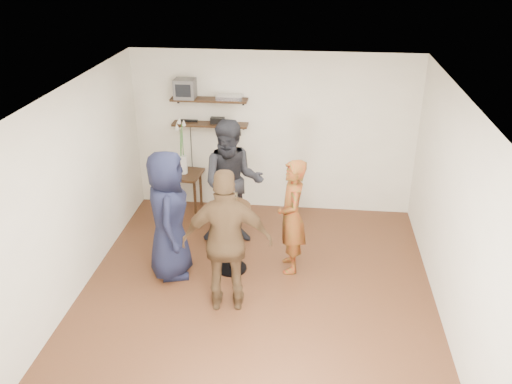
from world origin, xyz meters
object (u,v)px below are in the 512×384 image
crt_monitor (185,88)px  person_dark (232,183)px  dvd_deck (230,97)px  drinks_table (231,229)px  person_brown (227,242)px  person_navy (168,215)px  side_table (184,179)px  radio (218,121)px  person_plaid (292,217)px

crt_monitor → person_dark: bearing=-50.4°
dvd_deck → drinks_table: size_ratio=0.41×
drinks_table → person_dark: size_ratio=0.52×
person_brown → person_navy: bearing=-41.9°
dvd_deck → side_table: 1.55m
side_table → drinks_table: bearing=-58.4°
side_table → person_dark: (0.94, -0.89, 0.38)m
person_navy → dvd_deck: bearing=-26.3°
radio → crt_monitor: bearing=180.0°
dvd_deck → person_navy: dvd_deck is taller
person_plaid → person_dark: bearing=-136.0°
crt_monitor → side_table: bearing=-110.3°
side_table → person_plaid: (1.83, -1.57, 0.24)m
crt_monitor → dvd_deck: bearing=0.0°
side_table → person_dark: size_ratio=0.36×
crt_monitor → side_table: size_ratio=0.48×
drinks_table → dvd_deck: bearing=98.5°
person_plaid → person_dark: (-0.89, 0.68, 0.14)m
dvd_deck → radio: (-0.20, 0.00, -0.38)m
person_brown → crt_monitor: bearing=-74.5°
person_brown → dvd_deck: bearing=-88.3°
person_dark → dvd_deck: bearing=93.2°
crt_monitor → dvd_deck: 0.70m
person_brown → radio: bearing=-84.1°
drinks_table → crt_monitor: bearing=117.5°
dvd_deck → radio: dvd_deck is taller
person_navy → person_brown: (0.87, -0.63, 0.03)m
person_dark → crt_monitor: bearing=122.8°
side_table → person_navy: person_navy is taller
crt_monitor → side_table: (-0.06, -0.17, -1.46)m
radio → dvd_deck: bearing=0.0°
crt_monitor → dvd_deck: (0.69, 0.00, -0.12)m
drinks_table → person_navy: person_navy is taller
radio → side_table: radio is taller
crt_monitor → drinks_table: (0.97, -1.86, -1.39)m
person_plaid → person_navy: person_navy is taller
person_plaid → dvd_deck: bearing=-157.0°
side_table → crt_monitor: bearing=69.7°
dvd_deck → person_brown: (0.37, -2.67, -0.99)m
crt_monitor → radio: bearing=0.0°
person_plaid → side_table: bearing=-139.2°
radio → side_table: (-0.56, -0.17, -0.96)m
dvd_deck → person_plaid: 2.33m
drinks_table → person_brown: bearing=-83.9°
dvd_deck → person_plaid: size_ratio=0.25×
dvd_deck → person_dark: size_ratio=0.21×
side_table → person_plaid: bearing=-40.5°
person_plaid → person_brown: (-0.71, -0.92, 0.11)m
person_dark → person_navy: person_dark is taller
crt_monitor → drinks_table: bearing=-62.5°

